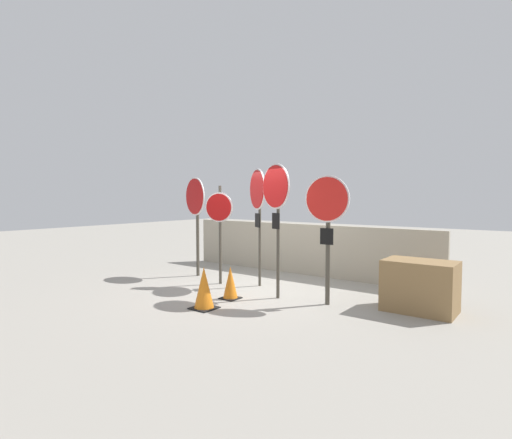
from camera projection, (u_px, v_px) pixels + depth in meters
name	position (u px, v px, depth m)	size (l,w,h in m)	color
ground_plane	(252.00, 289.00, 8.51)	(40.00, 40.00, 0.00)	gray
fence_back	(302.00, 249.00, 10.14)	(6.86, 0.12, 1.28)	#A89E89
stop_sign_0	(196.00, 205.00, 9.82)	(0.90, 0.30, 2.44)	#474238
stop_sign_1	(219.00, 216.00, 8.91)	(0.64, 0.23, 2.22)	#474238
stop_sign_2	(258.00, 198.00, 8.69)	(0.76, 0.51, 2.58)	#474238
stop_sign_3	(276.00, 198.00, 7.62)	(0.82, 0.34, 2.60)	#474238
stop_sign_4	(327.00, 214.00, 7.16)	(0.84, 0.17, 2.35)	#474238
traffic_cone_0	(204.00, 288.00, 7.00)	(0.42, 0.42, 0.74)	black
traffic_cone_1	(230.00, 283.00, 7.69)	(0.34, 0.34, 0.63)	black
storage_crate	(420.00, 286.00, 6.82)	(1.16, 0.76, 0.88)	olive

